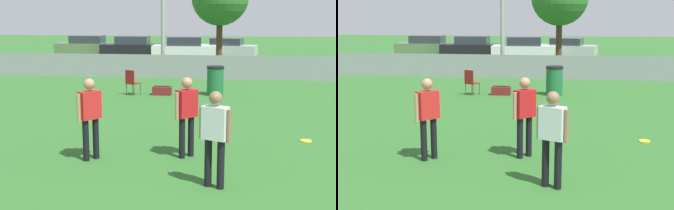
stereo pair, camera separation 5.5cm
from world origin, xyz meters
The scene contains 12 objects.
fence_backline centered at (0.00, 18.00, 0.55)m, with size 24.73×0.07×1.21m.
player_defender_red centered at (-0.70, 5.93, 1.00)m, with size 0.47×0.46×1.70m.
player_thrower_red centered at (-2.64, 5.49, 1.00)m, with size 0.45×0.48×1.70m.
player_receiver_white centered at (-0.06, 4.24, 1.00)m, with size 0.55×0.38×1.70m.
frisbee_disc centered at (2.00, 7.53, 0.01)m, with size 0.27×0.27×0.03m.
folding_chair_sideline centered at (-3.43, 13.28, 0.53)m, with size 0.56×0.56×0.94m.
trash_bin centered at (-0.37, 13.63, 0.54)m, with size 0.64×0.64×1.08m.
gear_bag_sideline centered at (-2.33, 13.48, 0.16)m, with size 0.69×0.38×0.34m.
parked_car_olive centered at (-9.97, 28.91, 0.70)m, with size 4.42×1.78×1.45m.
parked_car_dark centered at (-6.52, 28.14, 0.71)m, with size 4.25×1.89×1.48m.
parked_car_white centered at (-2.82, 26.97, 0.72)m, with size 4.21×1.92×1.50m.
parked_car_silver centered at (-0.12, 28.91, 0.66)m, with size 4.26×2.47×1.35m.
Camera 2 is at (0.23, -3.51, 2.97)m, focal length 50.00 mm.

